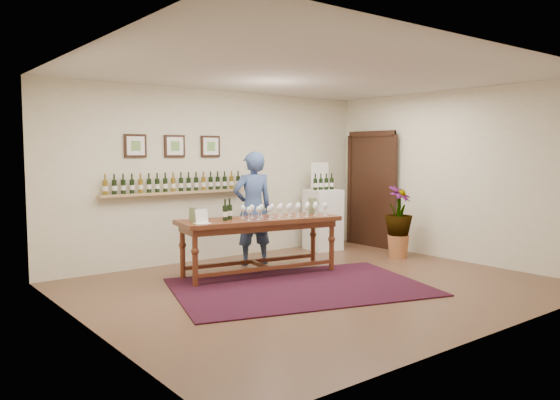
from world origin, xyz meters
TOP-DOWN VIEW (x-y plane):
  - ground at (0.00, 0.00)m, footprint 6.00×6.00m
  - room_shell at (2.11, 1.86)m, footprint 6.00×6.00m
  - rug at (-0.23, 0.08)m, footprint 3.75×3.04m
  - tasting_table at (-0.21, 1.01)m, footprint 2.45×1.15m
  - table_glasses at (0.15, 0.89)m, footprint 1.47×0.58m
  - table_bottles at (-0.71, 1.09)m, footprint 0.28×0.17m
  - pitcher_left at (-1.19, 1.21)m, footprint 0.15×0.15m
  - pitcher_right at (0.79, 1.00)m, footprint 0.19×0.19m
  - menu_card at (-1.17, 1.01)m, footprint 0.23×0.18m
  - display_pedestal at (1.94, 2.00)m, footprint 0.62×0.62m
  - pedestal_bottles at (1.92, 1.98)m, footprint 0.28×0.11m
  - info_sign at (2.00, 2.17)m, footprint 0.38×0.07m
  - potted_plant at (2.39, 0.62)m, footprint 0.68×0.68m
  - person at (0.16, 1.70)m, footprint 0.74×0.57m

SIDE VIEW (x-z plane):
  - ground at x=0.00m, z-range 0.00..0.00m
  - rug at x=-0.23m, z-range 0.00..0.02m
  - display_pedestal at x=1.94m, z-range 0.00..1.10m
  - potted_plant at x=2.39m, z-range 0.09..1.14m
  - tasting_table at x=-0.21m, z-range 0.29..1.13m
  - person at x=0.16m, z-range 0.00..1.80m
  - menu_card at x=-1.17m, z-range 0.84..1.02m
  - table_glasses at x=0.15m, z-range 0.84..1.03m
  - pitcher_left at x=-1.19m, z-range 0.84..1.04m
  - pitcher_right at x=0.79m, z-range 0.84..1.08m
  - table_bottles at x=-0.71m, z-range 0.84..1.12m
  - room_shell at x=2.11m, z-range -1.88..4.12m
  - pedestal_bottles at x=1.92m, z-range 1.10..1.37m
  - info_sign at x=2.00m, z-range 1.10..1.62m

